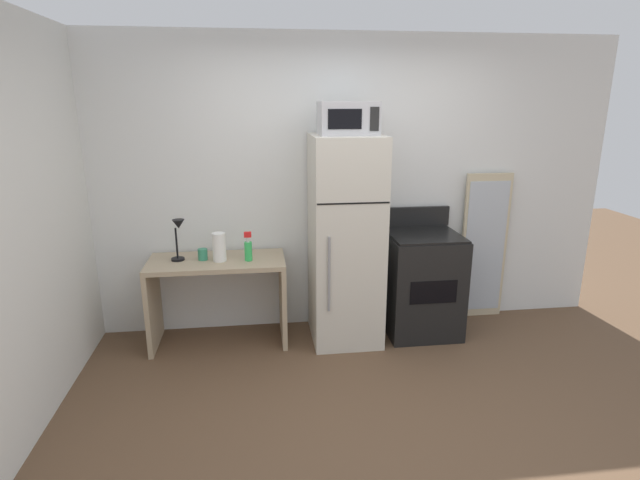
{
  "coord_description": "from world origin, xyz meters",
  "views": [
    {
      "loc": [
        -0.75,
        -2.72,
        2.06
      ],
      "look_at": [
        -0.25,
        1.1,
        0.96
      ],
      "focal_mm": 28.08,
      "sensor_mm": 36.0,
      "label": 1
    }
  ],
  "objects_px": {
    "coffee_mug": "(203,254)",
    "desk_lamp": "(178,233)",
    "spray_bottle": "(248,249)",
    "microwave": "(347,118)",
    "oven_range": "(422,283)",
    "desk": "(218,285)",
    "leaning_mirror": "(484,247)",
    "refrigerator": "(345,241)",
    "paper_towel_roll": "(219,247)"
  },
  "relations": [
    {
      "from": "coffee_mug",
      "to": "microwave",
      "type": "xyz_separation_m",
      "value": [
        1.2,
        -0.08,
        1.11
      ]
    },
    {
      "from": "microwave",
      "to": "oven_range",
      "type": "xyz_separation_m",
      "value": [
        0.71,
        0.04,
        -1.44
      ]
    },
    {
      "from": "desk",
      "to": "leaning_mirror",
      "type": "distance_m",
      "value": 2.5
    },
    {
      "from": "desk_lamp",
      "to": "coffee_mug",
      "type": "bearing_deg",
      "value": -0.81
    },
    {
      "from": "spray_bottle",
      "to": "refrigerator",
      "type": "bearing_deg",
      "value": 0.52
    },
    {
      "from": "paper_towel_roll",
      "to": "refrigerator",
      "type": "relative_size",
      "value": 0.14
    },
    {
      "from": "microwave",
      "to": "oven_range",
      "type": "height_order",
      "value": "microwave"
    },
    {
      "from": "paper_towel_roll",
      "to": "oven_range",
      "type": "height_order",
      "value": "oven_range"
    },
    {
      "from": "paper_towel_roll",
      "to": "leaning_mirror",
      "type": "height_order",
      "value": "leaning_mirror"
    },
    {
      "from": "desk_lamp",
      "to": "desk",
      "type": "bearing_deg",
      "value": -2.64
    },
    {
      "from": "spray_bottle",
      "to": "microwave",
      "type": "xyz_separation_m",
      "value": [
        0.82,
        -0.01,
        1.06
      ]
    },
    {
      "from": "paper_towel_roll",
      "to": "microwave",
      "type": "bearing_deg",
      "value": -1.92
    },
    {
      "from": "oven_range",
      "to": "spray_bottle",
      "type": "bearing_deg",
      "value": -178.94
    },
    {
      "from": "refrigerator",
      "to": "microwave",
      "type": "relative_size",
      "value": 3.86
    },
    {
      "from": "spray_bottle",
      "to": "coffee_mug",
      "type": "bearing_deg",
      "value": 169.73
    },
    {
      "from": "microwave",
      "to": "leaning_mirror",
      "type": "xyz_separation_m",
      "value": [
        1.39,
        0.3,
        -1.21
      ]
    },
    {
      "from": "refrigerator",
      "to": "oven_range",
      "type": "relative_size",
      "value": 1.61
    },
    {
      "from": "leaning_mirror",
      "to": "refrigerator",
      "type": "bearing_deg",
      "value": -168.78
    },
    {
      "from": "desk_lamp",
      "to": "oven_range",
      "type": "xyz_separation_m",
      "value": [
        2.09,
        -0.04,
        -0.52
      ]
    },
    {
      "from": "microwave",
      "to": "leaning_mirror",
      "type": "relative_size",
      "value": 0.33
    },
    {
      "from": "desk_lamp",
      "to": "microwave",
      "type": "xyz_separation_m",
      "value": [
        1.39,
        -0.09,
        0.92
      ]
    },
    {
      "from": "coffee_mug",
      "to": "spray_bottle",
      "type": "height_order",
      "value": "spray_bottle"
    },
    {
      "from": "desk_lamp",
      "to": "spray_bottle",
      "type": "bearing_deg",
      "value": -7.19
    },
    {
      "from": "paper_towel_roll",
      "to": "microwave",
      "type": "distance_m",
      "value": 1.48
    },
    {
      "from": "oven_range",
      "to": "leaning_mirror",
      "type": "height_order",
      "value": "leaning_mirror"
    },
    {
      "from": "desk_lamp",
      "to": "paper_towel_roll",
      "type": "distance_m",
      "value": 0.35
    },
    {
      "from": "spray_bottle",
      "to": "desk_lamp",
      "type": "bearing_deg",
      "value": 172.81
    },
    {
      "from": "desk",
      "to": "coffee_mug",
      "type": "relative_size",
      "value": 12.01
    },
    {
      "from": "desk",
      "to": "microwave",
      "type": "xyz_separation_m",
      "value": [
        1.09,
        -0.07,
        1.38
      ]
    },
    {
      "from": "microwave",
      "to": "paper_towel_roll",
      "type": "bearing_deg",
      "value": 178.08
    },
    {
      "from": "desk",
      "to": "desk_lamp",
      "type": "distance_m",
      "value": 0.55
    },
    {
      "from": "coffee_mug",
      "to": "oven_range",
      "type": "bearing_deg",
      "value": -1.22
    },
    {
      "from": "leaning_mirror",
      "to": "paper_towel_roll",
      "type": "bearing_deg",
      "value": -173.9
    },
    {
      "from": "spray_bottle",
      "to": "microwave",
      "type": "relative_size",
      "value": 0.54
    },
    {
      "from": "coffee_mug",
      "to": "leaning_mirror",
      "type": "xyz_separation_m",
      "value": [
        2.59,
        0.21,
        -0.1
      ]
    },
    {
      "from": "desk",
      "to": "paper_towel_roll",
      "type": "bearing_deg",
      "value": -48.95
    },
    {
      "from": "coffee_mug",
      "to": "desk_lamp",
      "type": "bearing_deg",
      "value": 179.19
    },
    {
      "from": "paper_towel_roll",
      "to": "coffee_mug",
      "type": "relative_size",
      "value": 2.53
    },
    {
      "from": "spray_bottle",
      "to": "oven_range",
      "type": "xyz_separation_m",
      "value": [
        1.53,
        0.03,
        -0.38
      ]
    },
    {
      "from": "desk_lamp",
      "to": "leaning_mirror",
      "type": "bearing_deg",
      "value": 4.36
    },
    {
      "from": "desk",
      "to": "refrigerator",
      "type": "xyz_separation_m",
      "value": [
        1.09,
        -0.05,
        0.37
      ]
    },
    {
      "from": "paper_towel_roll",
      "to": "microwave",
      "type": "xyz_separation_m",
      "value": [
        1.06,
        -0.04,
        1.04
      ]
    },
    {
      "from": "coffee_mug",
      "to": "leaning_mirror",
      "type": "distance_m",
      "value": 2.6
    },
    {
      "from": "refrigerator",
      "to": "spray_bottle",
      "type": "bearing_deg",
      "value": -179.48
    },
    {
      "from": "refrigerator",
      "to": "leaning_mirror",
      "type": "xyz_separation_m",
      "value": [
        1.39,
        0.28,
        -0.19
      ]
    },
    {
      "from": "coffee_mug",
      "to": "refrigerator",
      "type": "relative_size",
      "value": 0.05
    },
    {
      "from": "desk",
      "to": "microwave",
      "type": "height_order",
      "value": "microwave"
    },
    {
      "from": "coffee_mug",
      "to": "oven_range",
      "type": "relative_size",
      "value": 0.09
    },
    {
      "from": "desk",
      "to": "spray_bottle",
      "type": "relative_size",
      "value": 4.58
    },
    {
      "from": "refrigerator",
      "to": "oven_range",
      "type": "bearing_deg",
      "value": 1.7
    }
  ]
}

